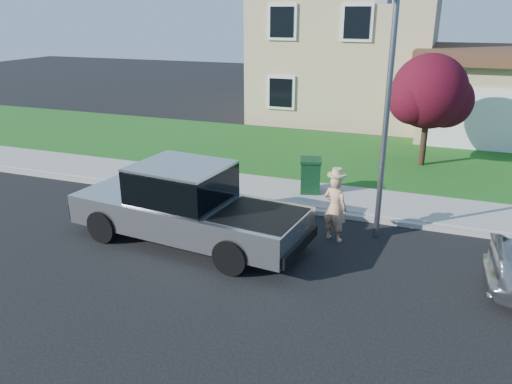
{
  "coord_description": "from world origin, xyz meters",
  "views": [
    {
      "loc": [
        4.63,
        -9.07,
        5.04
      ],
      "look_at": [
        0.94,
        0.83,
        1.2
      ],
      "focal_mm": 35.0,
      "sensor_mm": 36.0,
      "label": 1
    }
  ],
  "objects_px": {
    "trash_bin": "(310,175)",
    "street_lamp": "(386,108)",
    "ornamental_tree": "(430,95)",
    "pickup_truck": "(187,207)",
    "woman": "(335,207)"
  },
  "relations": [
    {
      "from": "woman",
      "to": "street_lamp",
      "type": "xyz_separation_m",
      "value": [
        0.89,
        0.45,
        2.24
      ]
    },
    {
      "from": "pickup_truck",
      "to": "trash_bin",
      "type": "relative_size",
      "value": 5.93
    },
    {
      "from": "trash_bin",
      "to": "woman",
      "type": "bearing_deg",
      "value": -79.23
    },
    {
      "from": "pickup_truck",
      "to": "street_lamp",
      "type": "relative_size",
      "value": 1.07
    },
    {
      "from": "woman",
      "to": "trash_bin",
      "type": "relative_size",
      "value": 1.8
    },
    {
      "from": "ornamental_tree",
      "to": "trash_bin",
      "type": "height_order",
      "value": "ornamental_tree"
    },
    {
      "from": "trash_bin",
      "to": "pickup_truck",
      "type": "bearing_deg",
      "value": -130.77
    },
    {
      "from": "ornamental_tree",
      "to": "pickup_truck",
      "type": "bearing_deg",
      "value": -120.91
    },
    {
      "from": "trash_bin",
      "to": "ornamental_tree",
      "type": "bearing_deg",
      "value": 40.05
    },
    {
      "from": "pickup_truck",
      "to": "woman",
      "type": "height_order",
      "value": "pickup_truck"
    },
    {
      "from": "street_lamp",
      "to": "pickup_truck",
      "type": "bearing_deg",
      "value": -134.96
    },
    {
      "from": "woman",
      "to": "trash_bin",
      "type": "distance_m",
      "value": 2.92
    },
    {
      "from": "trash_bin",
      "to": "street_lamp",
      "type": "height_order",
      "value": "street_lamp"
    },
    {
      "from": "woman",
      "to": "street_lamp",
      "type": "bearing_deg",
      "value": -136.24
    },
    {
      "from": "trash_bin",
      "to": "street_lamp",
      "type": "relative_size",
      "value": 0.18
    }
  ]
}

